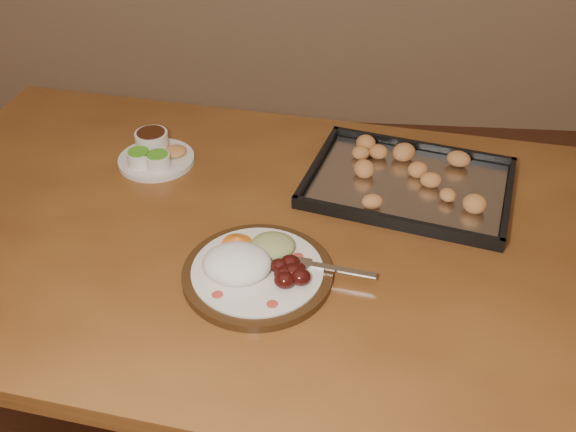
{
  "coord_description": "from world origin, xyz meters",
  "views": [
    {
      "loc": [
        0.2,
        -0.74,
        1.51
      ],
      "look_at": [
        0.12,
        0.23,
        0.77
      ],
      "focal_mm": 40.0,
      "sensor_mm": 36.0,
      "label": 1
    }
  ],
  "objects": [
    {
      "name": "baking_tray",
      "position": [
        0.36,
        0.37,
        0.76
      ],
      "size": [
        0.47,
        0.4,
        0.04
      ],
      "rotation": [
        0.0,
        0.0,
        -0.26
      ],
      "color": "black",
      "rests_on": "dining_table"
    },
    {
      "name": "dinner_plate",
      "position": [
        0.08,
        0.08,
        0.77
      ],
      "size": [
        0.34,
        0.26,
        0.06
      ],
      "rotation": [
        0.0,
        0.0,
        -0.0
      ],
      "color": "#321D0D",
      "rests_on": "dining_table"
    },
    {
      "name": "condiment_saucer",
      "position": [
        -0.19,
        0.43,
        0.77
      ],
      "size": [
        0.17,
        0.17,
        0.06
      ],
      "rotation": [
        0.0,
        0.0,
        0.14
      ],
      "color": "silver",
      "rests_on": "dining_table"
    },
    {
      "name": "dining_table",
      "position": [
        0.06,
        0.22,
        0.65
      ],
      "size": [
        1.62,
        1.11,
        0.75
      ],
      "rotation": [
        0.0,
        0.0,
        -0.15
      ],
      "color": "brown",
      "rests_on": "ground"
    }
  ]
}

